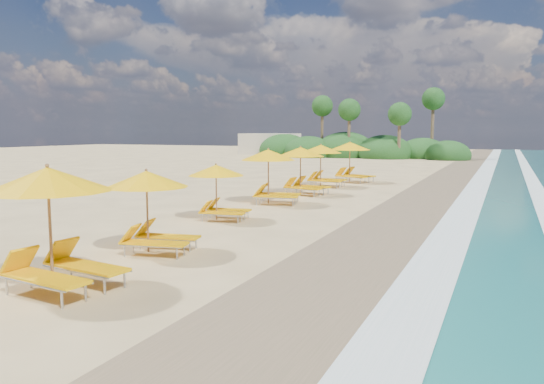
% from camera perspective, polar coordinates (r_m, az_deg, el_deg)
% --- Properties ---
extents(ground, '(160.00, 160.00, 0.00)m').
position_cam_1_polar(ground, '(17.14, 0.00, -3.99)').
color(ground, '#D2B77B').
rests_on(ground, ground).
extents(wet_sand, '(4.00, 160.00, 0.01)m').
position_cam_1_polar(wet_sand, '(15.94, 13.27, -4.97)').
color(wet_sand, '#876E51').
rests_on(wet_sand, ground).
extents(surf_foam, '(4.00, 160.00, 0.01)m').
position_cam_1_polar(surf_foam, '(15.67, 23.04, -5.46)').
color(surf_foam, white).
rests_on(surf_foam, ground).
extents(station_2, '(2.93, 2.75, 2.55)m').
position_cam_1_polar(station_2, '(11.21, -22.61, -2.84)').
color(station_2, olive).
rests_on(station_2, ground).
extents(station_3, '(2.68, 2.57, 2.22)m').
position_cam_1_polar(station_3, '(13.93, -12.91, -1.48)').
color(station_3, olive).
rests_on(station_3, ground).
extents(station_4, '(2.44, 2.33, 2.05)m').
position_cam_1_polar(station_4, '(18.64, -5.69, 0.41)').
color(station_4, olive).
rests_on(station_4, ground).
extents(station_5, '(3.00, 2.89, 2.45)m').
position_cam_1_polar(station_5, '(22.71, 0.06, 2.16)').
color(station_5, olive).
rests_on(station_5, ground).
extents(station_6, '(2.90, 2.77, 2.44)m').
position_cam_1_polar(station_6, '(26.02, 3.49, 2.72)').
color(station_6, olive).
rests_on(station_6, ground).
extents(station_7, '(2.66, 2.46, 2.46)m').
position_cam_1_polar(station_7, '(29.80, 5.70, 3.23)').
color(station_7, olive).
rests_on(station_7, ground).
extents(station_8, '(3.21, 3.12, 2.56)m').
position_cam_1_polar(station_8, '(32.64, 8.82, 3.59)').
color(station_8, olive).
rests_on(station_8, ground).
extents(treeline, '(25.80, 8.80, 9.74)m').
position_cam_1_polar(treeline, '(63.19, 8.85, 4.69)').
color(treeline, '#163D14').
rests_on(treeline, ground).
extents(beach_building, '(7.00, 5.00, 2.80)m').
position_cam_1_polar(beach_building, '(69.66, -0.23, 5.29)').
color(beach_building, beige).
rests_on(beach_building, ground).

